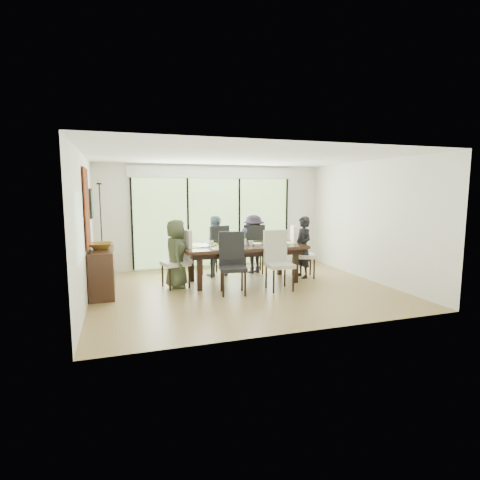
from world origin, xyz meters
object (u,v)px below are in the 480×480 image
object	(u,v)px
person_right_end	(303,247)
person_far_left	(214,246)
sideboard	(103,270)
chair_near_right	(280,260)
person_left_end	(176,254)
cup_b	(251,243)
chair_left_end	(175,259)
cup_c	(275,240)
bowl	(101,246)
chair_near_left	(233,263)
table_top	(243,246)
chair_right_end	(304,251)
chair_far_left	(214,250)
chair_far_right	(253,248)
laptop	(207,247)
person_far_right	(253,244)
cup_a	(211,243)
vase	(244,242)

from	to	relation	value
person_right_end	person_far_left	size ratio (longest dim) A/B	1.00
sideboard	chair_near_right	bearing A→B (deg)	-15.15
person_left_end	cup_b	world-z (taller)	person_left_end
chair_left_end	cup_c	size ratio (longest dim) A/B	8.87
person_far_left	bowl	bearing A→B (deg)	21.51
chair_near_left	table_top	bearing A→B (deg)	70.40
person_left_end	person_right_end	distance (m)	2.96
person_left_end	cup_b	distance (m)	1.64
chair_right_end	chair_far_left	xyz separation A→B (m)	(-1.95, 0.85, 0.00)
person_far_left	bowl	xyz separation A→B (m)	(-2.50, -0.87, 0.24)
chair_left_end	cup_b	xyz separation A→B (m)	(1.65, -0.10, 0.27)
person_left_end	chair_left_end	bearing A→B (deg)	98.98
chair_left_end	cup_c	world-z (taller)	chair_left_end
person_left_end	sideboard	size ratio (longest dim) A/B	0.90
sideboard	chair_far_right	bearing A→B (deg)	12.68
chair_far_left	laptop	bearing A→B (deg)	48.10
chair_far_left	chair_near_left	world-z (taller)	same
person_far_right	cup_a	distance (m)	1.43
table_top	cup_a	distance (m)	0.72
cup_b	person_far_right	bearing A→B (deg)	66.73
chair_left_end	bowl	bearing A→B (deg)	-102.55
chair_far_right	bowl	distance (m)	3.62
chair_near_left	person_far_left	distance (m)	1.70
table_top	laptop	distance (m)	0.86
chair_near_left	laptop	world-z (taller)	chair_near_left
cup_c	chair_left_end	bearing A→B (deg)	-177.51
chair_right_end	person_far_right	size ratio (longest dim) A/B	0.85
vase	bowl	size ratio (longest dim) A/B	0.28
person_right_end	bowl	xyz separation A→B (m)	(-4.43, -0.04, 0.24)
chair_left_end	laptop	bearing A→B (deg)	67.25
person_right_end	person_far_right	xyz separation A→B (m)	(-0.93, 0.83, 0.00)
chair_far_left	chair_far_right	distance (m)	1.00
chair_far_right	laptop	xyz separation A→B (m)	(-1.40, -0.95, 0.24)
cup_a	table_top	bearing A→B (deg)	-12.09
chair_near_left	laptop	bearing A→B (deg)	124.73
chair_left_end	chair_near_right	world-z (taller)	same
chair_left_end	person_far_left	xyz separation A→B (m)	(1.05, 0.83, 0.11)
chair_right_end	person_left_end	world-z (taller)	person_left_end
laptop	cup_b	bearing A→B (deg)	-1.39
person_far_left	bowl	world-z (taller)	person_far_left
person_right_end	vase	distance (m)	1.44
chair_far_left	cup_b	bearing A→B (deg)	103.21
laptop	cup_b	xyz separation A→B (m)	(1.00, 0.00, 0.04)
chair_near_right	cup_a	bearing A→B (deg)	140.80
table_top	vase	size ratio (longest dim) A/B	20.00
sideboard	chair_right_end	bearing A→B (deg)	-0.82
chair_right_end	chair_far_right	bearing A→B (deg)	65.03
chair_far_right	cup_a	xyz separation A→B (m)	(-1.25, -0.70, 0.28)
person_right_end	laptop	distance (m)	2.34
table_top	cup_c	xyz separation A→B (m)	(0.80, 0.10, 0.09)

